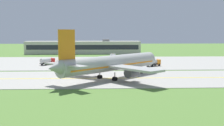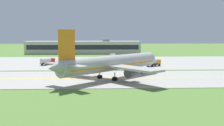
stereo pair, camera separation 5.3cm
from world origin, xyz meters
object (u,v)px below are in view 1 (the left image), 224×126
(service_truck_baggage, at_px, (47,61))
(service_truck_fuel, at_px, (153,62))
(airplane_lead, at_px, (111,63))
(service_truck_catering, at_px, (111,57))

(service_truck_baggage, distance_m, service_truck_fuel, 39.26)
(airplane_lead, distance_m, service_truck_fuel, 32.43)
(service_truck_baggage, bearing_deg, service_truck_fuel, -8.81)
(airplane_lead, relative_size, service_truck_catering, 4.82)
(service_truck_baggage, relative_size, service_truck_catering, 0.93)
(service_truck_baggage, height_order, service_truck_catering, service_truck_baggage)
(airplane_lead, relative_size, service_truck_fuel, 5.29)
(service_truck_baggage, distance_m, service_truck_catering, 33.80)
(airplane_lead, xyz_separation_m, service_truck_baggage, (-22.57, 33.96, -2.60))
(service_truck_fuel, bearing_deg, service_truck_baggage, 171.19)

